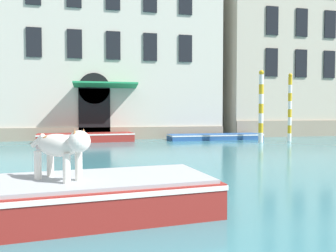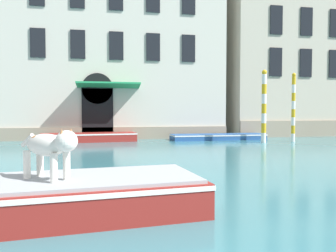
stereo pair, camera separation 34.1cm
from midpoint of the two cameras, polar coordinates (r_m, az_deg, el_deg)
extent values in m
cube|color=beige|center=(25.08, -10.22, 12.44)|extent=(15.08, 6.00, 12.36)
cube|color=gray|center=(21.68, -9.85, -1.28)|extent=(15.08, 0.16, 0.82)
cube|color=black|center=(21.62, -13.12, 1.99)|extent=(1.99, 0.14, 3.32)
cylinder|color=black|center=(21.67, -13.16, 6.39)|extent=(1.99, 0.14, 1.99)
cube|color=black|center=(22.43, -22.73, 13.32)|extent=(0.91, 0.10, 1.82)
cube|color=black|center=(22.12, -16.40, 13.56)|extent=(0.91, 0.10, 1.82)
cube|color=black|center=(22.08, -9.96, 13.65)|extent=(0.91, 0.10, 1.82)
cube|color=black|center=(22.30, -3.57, 13.56)|extent=(0.91, 0.10, 1.82)
cube|color=black|center=(22.77, 2.61, 13.33)|extent=(0.91, 0.10, 1.82)
cube|color=black|center=(23.59, 2.63, 20.93)|extent=(0.91, 0.10, 1.82)
cube|color=#1E8C51|center=(21.05, -11.25, 7.05)|extent=(3.94, 1.40, 0.29)
cube|color=#BCB29E|center=(30.35, 22.40, 12.62)|extent=(14.80, 6.00, 14.55)
cube|color=gray|center=(27.40, 25.79, -0.35)|extent=(14.80, 0.16, 1.19)
cube|color=black|center=(25.03, 17.23, 10.53)|extent=(0.93, 0.10, 2.03)
cube|color=black|center=(26.25, 21.81, 10.08)|extent=(0.93, 0.10, 2.03)
cube|color=black|center=(27.62, 25.95, 9.62)|extent=(0.93, 0.10, 2.03)
cube|color=black|center=(25.62, 17.31, 17.12)|extent=(0.93, 0.10, 2.03)
cube|color=black|center=(26.82, 21.91, 16.38)|extent=(0.93, 0.10, 2.03)
cube|color=black|center=(28.16, 26.07, 15.62)|extent=(0.93, 0.10, 2.03)
cube|color=maroon|center=(6.01, -24.24, -12.08)|extent=(6.32, 2.55, 0.59)
cube|color=white|center=(5.95, -24.28, -9.87)|extent=(6.35, 2.58, 0.08)
cube|color=#9EA3A8|center=(5.94, -24.30, -9.02)|extent=(6.12, 2.37, 0.06)
cylinder|color=silver|center=(5.67, -16.97, -6.70)|extent=(0.12, 0.12, 0.47)
cylinder|color=silver|center=(5.49, -18.96, -7.02)|extent=(0.12, 0.12, 0.47)
cylinder|color=silver|center=(6.17, -21.31, -6.03)|extent=(0.12, 0.12, 0.47)
cylinder|color=silver|center=(6.00, -23.25, -6.29)|extent=(0.12, 0.12, 0.47)
ellipsoid|color=silver|center=(5.79, -20.25, -3.16)|extent=(0.91, 0.86, 0.38)
ellipsoid|color=#AD7042|center=(5.88, -21.10, -2.08)|extent=(0.46, 0.45, 0.13)
sphere|color=silver|center=(5.42, -16.93, -2.59)|extent=(0.35, 0.35, 0.35)
cone|color=#AD7042|center=(5.48, -16.22, -1.14)|extent=(0.11, 0.11, 0.14)
cone|color=#AD7042|center=(5.35, -17.69, -1.24)|extent=(0.11, 0.11, 0.14)
cylinder|color=silver|center=(6.16, -23.19, -2.36)|extent=(0.29, 0.27, 0.25)
cube|color=maroon|center=(20.53, -14.49, -1.94)|extent=(5.78, 2.24, 0.52)
cube|color=white|center=(20.52, -14.50, -1.38)|extent=(5.82, 2.27, 0.08)
cube|color=#8C7251|center=(20.53, -14.49, -2.02)|extent=(3.22, 1.55, 0.47)
cube|color=#234C8C|center=(21.77, 7.75, -1.86)|extent=(6.23, 1.76, 0.36)
cube|color=white|center=(21.76, 7.76, -1.54)|extent=(6.27, 1.79, 0.08)
cube|color=#8C7251|center=(21.77, 7.75, -1.91)|extent=(3.44, 1.29, 0.33)
cylinder|color=white|center=(21.43, 19.96, -1.87)|extent=(0.22, 0.22, 0.49)
cylinder|color=gold|center=(21.40, 19.98, -0.55)|extent=(0.22, 0.22, 0.49)
cylinder|color=white|center=(21.38, 19.99, 0.78)|extent=(0.22, 0.22, 0.49)
cylinder|color=gold|center=(21.37, 20.01, 2.10)|extent=(0.22, 0.22, 0.49)
cylinder|color=white|center=(21.38, 20.03, 3.43)|extent=(0.22, 0.22, 0.49)
cylinder|color=gold|center=(21.39, 20.05, 4.75)|extent=(0.22, 0.22, 0.49)
cylinder|color=white|center=(21.42, 20.07, 6.08)|extent=(0.22, 0.22, 0.49)
cylinder|color=gold|center=(21.46, 20.09, 7.39)|extent=(0.22, 0.22, 0.49)
sphere|color=gold|center=(21.49, 20.10, 8.32)|extent=(0.23, 0.23, 0.23)
cylinder|color=white|center=(20.20, 15.38, -1.95)|extent=(0.28, 0.28, 0.57)
cylinder|color=gold|center=(20.17, 15.39, -0.33)|extent=(0.28, 0.28, 0.57)
cylinder|color=white|center=(20.15, 15.41, 1.30)|extent=(0.28, 0.28, 0.57)
cylinder|color=gold|center=(20.15, 15.43, 2.93)|extent=(0.28, 0.28, 0.57)
cylinder|color=white|center=(20.16, 15.45, 4.56)|extent=(0.28, 0.28, 0.57)
cylinder|color=gold|center=(20.19, 15.47, 6.19)|extent=(0.28, 0.28, 0.57)
cylinder|color=white|center=(20.24, 15.48, 7.81)|extent=(0.28, 0.28, 0.57)
sphere|color=gold|center=(20.29, 15.50, 8.97)|extent=(0.29, 0.29, 0.29)
camera|label=1|loc=(0.17, -90.70, -0.03)|focal=35.00mm
camera|label=2|loc=(0.17, 89.30, 0.03)|focal=35.00mm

